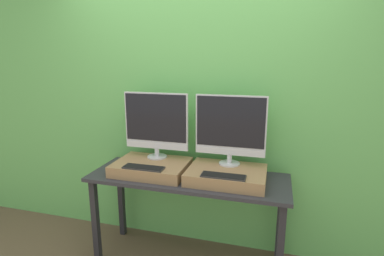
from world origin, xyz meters
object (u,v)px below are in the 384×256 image
(monitor_left, at_px, (156,123))
(keyboard_left, at_px, (143,168))
(keyboard_right, at_px, (223,176))
(monitor_right, at_px, (230,128))

(monitor_left, height_order, keyboard_left, monitor_left)
(keyboard_right, bearing_deg, monitor_left, 156.18)
(keyboard_left, distance_m, monitor_right, 0.76)
(monitor_left, xyz_separation_m, keyboard_right, (0.64, -0.28, -0.30))
(monitor_left, distance_m, monitor_right, 0.64)
(keyboard_left, height_order, monitor_right, monitor_right)
(keyboard_left, distance_m, keyboard_right, 0.64)
(keyboard_left, height_order, keyboard_right, same)
(keyboard_left, bearing_deg, monitor_left, 90.00)
(monitor_left, height_order, keyboard_right, monitor_left)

